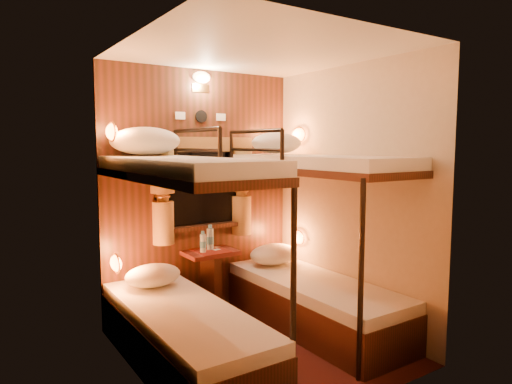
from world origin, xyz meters
TOP-DOWN VIEW (x-y plane):
  - floor at (0.00, 0.00)m, footprint 2.10×2.10m
  - ceiling at (0.00, 0.00)m, footprint 2.10×2.10m
  - wall_back at (0.00, 1.05)m, footprint 2.40×0.00m
  - wall_front at (0.00, -1.05)m, footprint 2.40×0.00m
  - wall_left at (-1.00, 0.00)m, footprint 0.00×2.40m
  - wall_right at (1.00, 0.00)m, footprint 0.00×2.40m
  - back_panel at (0.00, 1.04)m, footprint 2.00×0.03m
  - bunk_left at (-0.65, 0.07)m, footprint 0.72×1.90m
  - bunk_right at (0.65, 0.07)m, footprint 0.72×1.90m
  - window at (0.00, 1.00)m, footprint 1.00×0.12m
  - curtains at (0.00, 0.97)m, footprint 1.10×0.22m
  - back_fixtures at (0.00, 1.00)m, footprint 0.54×0.09m
  - reading_lamps at (-0.00, 0.70)m, footprint 2.00×0.20m
  - table at (0.00, 0.85)m, footprint 0.50×0.34m
  - bottle_left at (-0.09, 0.83)m, footprint 0.06×0.06m
  - bottle_right at (0.02, 0.90)m, footprint 0.07×0.07m
  - sachet_a at (0.07, 0.85)m, footprint 0.09×0.07m
  - sachet_b at (0.12, 0.95)m, footprint 0.09×0.08m
  - pillow_lower_left at (-0.65, 0.68)m, footprint 0.49×0.35m
  - pillow_lower_right at (0.65, 0.70)m, footprint 0.53×0.38m
  - pillow_upper_left at (-0.65, 0.78)m, footprint 0.61×0.44m
  - pillow_upper_right at (0.65, 0.66)m, footprint 0.54×0.39m

SIDE VIEW (x-z plane):
  - floor at x=0.00m, z-range 0.00..0.00m
  - table at x=0.00m, z-range 0.09..0.74m
  - pillow_lower_left at x=-0.65m, z-range 0.46..0.65m
  - bunk_left at x=-0.65m, z-range -0.35..1.47m
  - bunk_right at x=0.65m, z-range -0.35..1.47m
  - pillow_lower_right at x=0.65m, z-range 0.46..0.66m
  - sachet_b at x=0.12m, z-range 0.65..0.66m
  - sachet_a at x=0.07m, z-range 0.65..0.66m
  - bottle_left at x=-0.09m, z-range 0.64..0.84m
  - bottle_right at x=0.02m, z-range 0.63..0.88m
  - window at x=0.00m, z-range 0.79..1.58m
  - wall_back at x=0.00m, z-range 0.00..2.40m
  - wall_front at x=0.00m, z-range 0.00..2.40m
  - wall_left at x=-1.00m, z-range 0.00..2.40m
  - wall_right at x=1.00m, z-range 0.00..2.40m
  - back_panel at x=0.00m, z-range 0.00..2.40m
  - reading_lamps at x=0.00m, z-range 0.62..1.86m
  - curtains at x=0.00m, z-range 0.76..1.76m
  - pillow_upper_right at x=0.65m, z-range 1.59..1.80m
  - pillow_upper_left at x=-0.65m, z-range 1.59..1.83m
  - back_fixtures at x=0.00m, z-range 2.00..2.49m
  - ceiling at x=0.00m, z-range 2.40..2.40m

